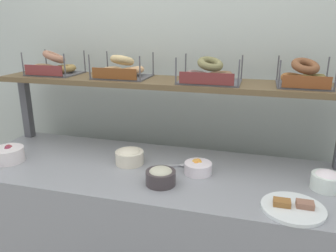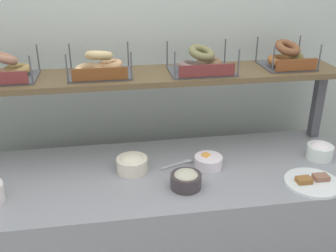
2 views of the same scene
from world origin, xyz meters
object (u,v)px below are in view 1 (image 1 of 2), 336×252
Objects in this scene: bowl_fruit_salad at (198,167)px; serving_spoon_near_plate at (176,165)px; bagel_basket_poppy at (209,74)px; serving_plate_white at (293,208)px; bagel_basket_plain at (122,70)px; bowl_tuna_salad at (161,176)px; bagel_basket_everything at (54,66)px; bowl_potato_salad at (129,156)px; bowl_beet_salad at (8,154)px; bagel_basket_cinnamon_raisin at (304,76)px; bowl_cream_cheese at (326,180)px.

bowl_fruit_salad reaches higher than serving_spoon_near_plate.
serving_plate_white is at bearing -47.22° from bagel_basket_poppy.
serving_plate_white is 1.50× the size of serving_spoon_near_plate.
bagel_basket_plain is 0.94× the size of bagel_basket_poppy.
bowl_tuna_salad is 0.49× the size of bagel_basket_everything.
bowl_fruit_salad is 0.54× the size of serving_plate_white.
bagel_basket_poppy is at bearing -1.76° from bagel_basket_everything.
bagel_basket_everything is (-0.97, 0.27, 0.45)m from bowl_fruit_salad.
bowl_tuna_salad is 0.46× the size of bagel_basket_plain.
bowl_potato_salad is 0.92× the size of bowl_beet_salad.
bowl_beet_salad is 0.60× the size of bagel_basket_cinnamon_raisin.
bowl_potato_salad is at bearing 162.80° from serving_plate_white.
bowl_fruit_salad is 0.71m from bagel_basket_cinnamon_raisin.
bowl_potato_salad is 0.77m from bagel_basket_everything.
bowl_beet_salad is at bearing 177.99° from bowl_tuna_salad.
bagel_basket_plain is at bearing 177.38° from bagel_basket_poppy.
serving_plate_white reaches higher than serving_spoon_near_plate.
bowl_beet_salad reaches higher than serving_plate_white.
bowl_cream_cheese is at bearing -9.93° from bagel_basket_everything.
bowl_tuna_salad is at bearing 173.24° from serving_plate_white.
bowl_tuna_salad is at bearing -49.74° from bagel_basket_plain.
bowl_fruit_salad is 1.10m from bagel_basket_everything.
bowl_cream_cheese is 0.43× the size of bagel_basket_plain.
bagel_basket_cinnamon_raisin is at bearing 15.76° from bowl_potato_salad.
bagel_basket_plain is at bearing 36.85° from bowl_beet_salad.
bagel_basket_poppy is (-0.44, 0.48, 0.47)m from serving_plate_white.
bagel_basket_cinnamon_raisin is (0.48, 0.03, 0.00)m from bagel_basket_poppy.
bagel_basket_plain and bagel_basket_poppy have the same top height.
bagel_basket_plain is 0.52m from bagel_basket_poppy.
bagel_basket_plain is 1.00m from bagel_basket_cinnamon_raisin.
bowl_fruit_salad is 0.84× the size of bowl_beet_salad.
bagel_basket_poppy is at bearing 55.31° from serving_spoon_near_plate.
serving_spoon_near_plate is at bearing -29.46° from bagel_basket_plain.
bowl_potato_salad is 1.15× the size of bowl_cream_cheese.
bowl_beet_salad is at bearing -143.15° from bagel_basket_plain.
bowl_potato_salad is 1.00m from bagel_basket_cinnamon_raisin.
bowl_cream_cheese is 0.78m from bagel_basket_poppy.
serving_plate_white is 0.64m from serving_spoon_near_plate.
bowl_tuna_salad is 0.51× the size of bagel_basket_cinnamon_raisin.
bagel_basket_plain is (-0.51, 0.26, 0.45)m from bowl_fruit_salad.
bowl_potato_salad reaches higher than bowl_fruit_salad.
bowl_potato_salad is at bearing 177.34° from bowl_fruit_salad.
bowl_tuna_salad is 1.03m from bagel_basket_everything.
bowl_beet_salad is (-1.04, -0.14, 0.01)m from bowl_fruit_salad.
bagel_basket_cinnamon_raisin reaches higher than bowl_beet_salad.
bowl_tuna_salad is 0.44× the size of bagel_basket_poppy.
bowl_tuna_salad reaches higher than serving_spoon_near_plate.
bagel_basket_poppy is at bearing 69.20° from bowl_tuna_salad.
bowl_potato_salad is at bearing 178.48° from bowl_cream_cheese.
bagel_basket_poppy is (0.13, 0.19, 0.47)m from serving_spoon_near_plate.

